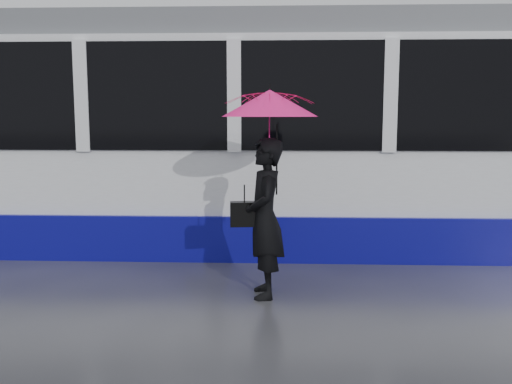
{
  "coord_description": "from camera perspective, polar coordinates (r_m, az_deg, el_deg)",
  "views": [
    {
      "loc": [
        0.98,
        -6.16,
        1.96
      ],
      "look_at": [
        0.7,
        0.18,
        1.1
      ],
      "focal_mm": 40.0,
      "sensor_mm": 36.0,
      "label": 1
    }
  ],
  "objects": [
    {
      "name": "woman",
      "position": [
        6.12,
        0.88,
        -2.64
      ],
      "size": [
        0.48,
        0.67,
        1.72
      ],
      "primitive_type": "imported",
      "rotation": [
        0.0,
        0.0,
        -1.45
      ],
      "color": "black",
      "rests_on": "ground"
    },
    {
      "name": "tram",
      "position": [
        8.92,
        -11.21,
        5.51
      ],
      "size": [
        26.0,
        2.56,
        3.35
      ],
      "color": "white",
      "rests_on": "ground"
    },
    {
      "name": "rails",
      "position": [
        8.93,
        -3.87,
        -4.91
      ],
      "size": [
        34.0,
        1.51,
        0.02
      ],
      "color": "#3F3D38",
      "rests_on": "ground"
    },
    {
      "name": "handbag",
      "position": [
        6.14,
        -1.17,
        -2.21
      ],
      "size": [
        0.32,
        0.17,
        0.45
      ],
      "rotation": [
        0.0,
        0.0,
        0.12
      ],
      "color": "black",
      "rests_on": "ground"
    },
    {
      "name": "ground",
      "position": [
        6.54,
        -6.33,
        -9.77
      ],
      "size": [
        90.0,
        90.0,
        0.0
      ],
      "primitive_type": "plane",
      "color": "#29292E",
      "rests_on": "ground"
    },
    {
      "name": "umbrella",
      "position": [
        6.02,
        1.38,
        7.01
      ],
      "size": [
        1.12,
        1.12,
        1.16
      ],
      "rotation": [
        0.0,
        0.0,
        0.12
      ],
      "color": "#FF159C",
      "rests_on": "ground"
    }
  ]
}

